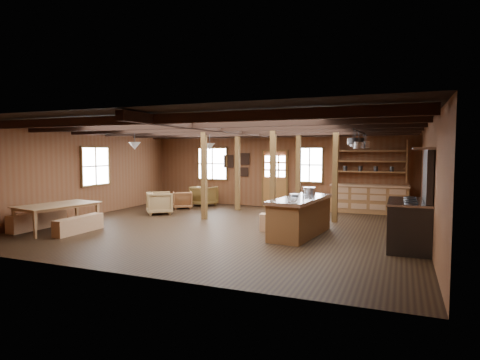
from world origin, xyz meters
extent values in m
cube|color=black|center=(0.00, 0.00, -0.01)|extent=(10.00, 9.00, 0.02)
cube|color=black|center=(0.00, 0.00, 2.81)|extent=(10.00, 9.00, 0.02)
cube|color=brown|center=(-5.01, 0.00, 1.40)|extent=(0.02, 9.00, 2.80)
cube|color=brown|center=(5.01, 0.00, 1.40)|extent=(0.02, 9.00, 2.80)
cube|color=brown|center=(0.00, 4.51, 1.40)|extent=(10.00, 0.02, 2.80)
cube|color=brown|center=(0.00, -4.51, 1.40)|extent=(10.00, 0.02, 2.80)
cube|color=black|center=(0.00, -3.50, 2.68)|extent=(9.80, 0.12, 0.18)
cube|color=black|center=(0.00, -2.00, 2.68)|extent=(9.80, 0.12, 0.18)
cube|color=black|center=(0.00, -0.50, 2.68)|extent=(9.80, 0.12, 0.18)
cube|color=black|center=(0.00, 1.00, 2.68)|extent=(9.80, 0.12, 0.18)
cube|color=black|center=(0.00, 2.50, 2.68)|extent=(9.80, 0.12, 0.18)
cube|color=black|center=(0.00, 3.80, 2.68)|extent=(9.80, 0.12, 0.18)
cube|color=black|center=(0.00, 0.00, 2.68)|extent=(0.18, 8.82, 0.18)
cube|color=#452B13|center=(-1.20, 1.00, 1.40)|extent=(0.15, 0.15, 2.80)
cube|color=#452B13|center=(-1.00, 3.20, 1.40)|extent=(0.15, 0.15, 2.80)
cube|color=#452B13|center=(1.00, 1.00, 1.40)|extent=(0.15, 0.15, 2.80)
cube|color=#452B13|center=(1.20, 3.20, 1.40)|extent=(0.15, 0.15, 2.80)
cube|color=#452B13|center=(2.60, 2.00, 1.40)|extent=(0.15, 0.15, 2.80)
cube|color=brown|center=(0.00, 4.45, 0.55)|extent=(0.90, 0.06, 1.10)
cube|color=#452B13|center=(-0.48, 4.45, 1.05)|extent=(0.06, 0.08, 2.10)
cube|color=#452B13|center=(0.48, 4.45, 1.05)|extent=(0.06, 0.08, 2.10)
cube|color=#452B13|center=(0.00, 4.45, 2.12)|extent=(1.02, 0.08, 0.06)
cube|color=white|center=(0.00, 4.45, 1.55)|extent=(0.84, 0.02, 0.90)
cube|color=white|center=(-2.60, 4.46, 1.60)|extent=(1.20, 0.02, 1.20)
cube|color=#452B13|center=(-2.60, 4.46, 1.60)|extent=(1.32, 0.06, 1.32)
cube|color=white|center=(1.30, 4.46, 1.60)|extent=(0.90, 0.02, 1.20)
cube|color=#452B13|center=(1.30, 4.46, 1.60)|extent=(1.02, 0.06, 1.32)
cube|color=white|center=(-4.96, 0.50, 1.60)|extent=(0.02, 1.20, 1.20)
cube|color=#452B13|center=(-4.96, 0.50, 1.60)|extent=(0.14, 1.24, 1.32)
cube|color=silver|center=(-1.30, 4.46, 1.80)|extent=(0.50, 0.03, 0.40)
cube|color=black|center=(-1.30, 4.45, 1.80)|extent=(0.55, 0.02, 0.45)
cube|color=silver|center=(-1.90, 4.46, 1.70)|extent=(0.35, 0.03, 0.45)
cube|color=black|center=(-1.90, 4.45, 1.70)|extent=(0.40, 0.02, 0.50)
cube|color=silver|center=(-1.30, 4.46, 1.30)|extent=(0.40, 0.03, 0.30)
cube|color=black|center=(-1.30, 4.45, 1.30)|extent=(0.45, 0.02, 0.35)
cube|color=brown|center=(3.40, 4.20, 0.45)|extent=(2.50, 0.55, 0.90)
cube|color=#9A6846|center=(3.40, 4.18, 0.93)|extent=(2.55, 0.60, 0.06)
cube|color=brown|center=(3.40, 4.25, 1.40)|extent=(2.30, 0.35, 0.04)
cube|color=brown|center=(3.40, 4.25, 1.75)|extent=(2.30, 0.35, 0.04)
cube|color=brown|center=(3.40, 4.25, 2.10)|extent=(2.30, 0.35, 0.04)
cube|color=brown|center=(2.25, 4.25, 1.75)|extent=(0.04, 0.35, 1.40)
cube|color=brown|center=(4.55, 4.25, 1.75)|extent=(0.04, 0.35, 1.40)
cylinder|color=#313133|center=(-3.00, 0.00, 2.58)|extent=(0.02, 0.02, 0.45)
cone|color=silver|center=(-3.00, 0.00, 2.25)|extent=(0.36, 0.36, 0.22)
cylinder|color=#313133|center=(-1.50, 2.00, 2.58)|extent=(0.02, 0.02, 0.45)
cone|color=silver|center=(-1.50, 2.00, 2.25)|extent=(0.36, 0.36, 0.22)
cylinder|color=#313133|center=(3.45, 0.30, 2.55)|extent=(0.04, 3.00, 0.04)
cylinder|color=#313133|center=(3.55, -1.05, 2.41)|extent=(0.01, 0.01, 0.27)
cylinder|color=silver|center=(3.55, -1.05, 2.21)|extent=(0.20, 0.20, 0.14)
cylinder|color=#313133|center=(3.42, -0.75, 2.46)|extent=(0.01, 0.01, 0.17)
cylinder|color=#313133|center=(3.42, -0.75, 2.31)|extent=(0.25, 0.25, 0.14)
cylinder|color=#313133|center=(3.36, -0.45, 2.46)|extent=(0.01, 0.01, 0.17)
cylinder|color=silver|center=(3.36, -0.45, 2.31)|extent=(0.27, 0.27, 0.14)
cylinder|color=#313133|center=(3.45, -0.15, 2.47)|extent=(0.01, 0.01, 0.16)
cylinder|color=#313133|center=(3.45, -0.15, 2.32)|extent=(0.27, 0.27, 0.14)
cylinder|color=#313133|center=(3.35, 0.15, 2.45)|extent=(0.01, 0.01, 0.21)
cylinder|color=silver|center=(3.35, 0.15, 2.27)|extent=(0.27, 0.27, 0.14)
cylinder|color=#313133|center=(3.39, 0.45, 2.43)|extent=(0.01, 0.01, 0.24)
cylinder|color=#313133|center=(3.39, 0.45, 2.24)|extent=(0.27, 0.27, 0.14)
cylinder|color=#313133|center=(3.54, 0.75, 2.43)|extent=(0.01, 0.01, 0.24)
cylinder|color=silver|center=(3.54, 0.75, 2.24)|extent=(0.22, 0.22, 0.14)
cylinder|color=#313133|center=(3.47, 1.05, 2.43)|extent=(0.01, 0.01, 0.24)
cylinder|color=#313133|center=(3.47, 1.05, 2.24)|extent=(0.27, 0.27, 0.14)
cylinder|color=#313133|center=(3.47, 1.35, 2.45)|extent=(0.01, 0.01, 0.20)
cylinder|color=silver|center=(3.47, 1.35, 2.28)|extent=(0.27, 0.27, 0.14)
cylinder|color=#313133|center=(3.40, 1.65, 2.44)|extent=(0.01, 0.01, 0.22)
cylinder|color=#313133|center=(3.40, 1.65, 2.26)|extent=(0.24, 0.24, 0.14)
cube|color=brown|center=(2.11, -0.24, 0.43)|extent=(1.07, 2.48, 0.86)
cube|color=silver|center=(2.11, -0.24, 0.90)|extent=(1.16, 2.59, 0.08)
cylinder|color=#313133|center=(2.11, -0.84, 0.90)|extent=(0.44, 0.44, 0.06)
cylinder|color=silver|center=(2.31, -0.84, 1.05)|extent=(0.03, 0.03, 0.30)
cube|color=#9A6846|center=(1.21, -0.01, 0.22)|extent=(0.56, 0.43, 0.45)
cube|color=#313133|center=(4.60, -0.71, 0.49)|extent=(0.88, 1.64, 0.98)
cube|color=silver|center=(4.60, -0.71, 1.01)|extent=(0.90, 1.66, 0.04)
cube|color=#313133|center=(4.92, -0.71, 1.59)|extent=(0.12, 1.64, 1.09)
cube|color=silver|center=(4.80, -0.71, 2.13)|extent=(0.40, 1.75, 0.05)
imported|color=#996E45|center=(-3.90, -2.07, 0.35)|extent=(1.43, 2.15, 0.70)
cube|color=#9A6846|center=(-4.65, -2.07, 0.23)|extent=(0.32, 1.70, 0.47)
cube|color=#9A6846|center=(-3.22, -2.07, 0.21)|extent=(0.28, 1.50, 0.41)
imported|color=brown|center=(-3.01, 2.77, 0.32)|extent=(0.95, 0.95, 0.63)
imported|color=brown|center=(-2.63, 3.75, 0.38)|extent=(0.96, 0.97, 0.76)
imported|color=olive|center=(-3.05, 1.34, 0.37)|extent=(1.14, 1.13, 0.75)
cylinder|color=silver|center=(2.15, 0.52, 1.04)|extent=(0.32, 0.32, 0.19)
imported|color=silver|center=(1.89, 0.02, 0.97)|extent=(0.33, 0.33, 0.06)
camera|label=1|loc=(4.42, -9.92, 2.07)|focal=30.00mm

